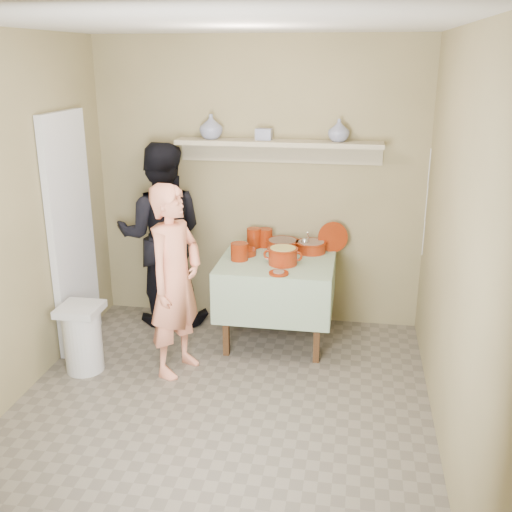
% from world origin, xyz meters
% --- Properties ---
extents(ground, '(3.50, 3.50, 0.00)m').
position_xyz_m(ground, '(0.00, 0.00, 0.00)').
color(ground, '#686052').
rests_on(ground, ground).
extents(tile_panel, '(0.06, 0.70, 2.00)m').
position_xyz_m(tile_panel, '(-1.46, 0.95, 1.00)').
color(tile_panel, silver).
rests_on(tile_panel, ground).
extents(plate_stack_a, '(0.13, 0.13, 0.18)m').
position_xyz_m(plate_stack_a, '(-0.01, 1.56, 0.85)').
color(plate_stack_a, '#6D1A06').
rests_on(plate_stack_a, serving_table).
extents(plate_stack_b, '(0.14, 0.14, 0.16)m').
position_xyz_m(plate_stack_b, '(0.09, 1.60, 0.84)').
color(plate_stack_b, '#6D1A06').
rests_on(plate_stack_b, serving_table).
extents(bowl_stack, '(0.15, 0.15, 0.15)m').
position_xyz_m(bowl_stack, '(-0.07, 1.18, 0.84)').
color(bowl_stack, '#6D1A06').
rests_on(bowl_stack, serving_table).
extents(empty_bowl, '(0.18, 0.18, 0.05)m').
position_xyz_m(empty_bowl, '(-0.04, 1.32, 0.79)').
color(empty_bowl, '#6D1A06').
rests_on(empty_bowl, serving_table).
extents(propped_lid, '(0.29, 0.18, 0.27)m').
position_xyz_m(propped_lid, '(0.70, 1.59, 0.88)').
color(propped_lid, '#6D1A06').
rests_on(propped_lid, serving_table).
extents(vase_right, '(0.21, 0.21, 0.19)m').
position_xyz_m(vase_right, '(0.71, 1.64, 1.81)').
color(vase_right, navy).
rests_on(vase_right, wall_shelf).
extents(vase_left, '(0.22, 0.22, 0.21)m').
position_xyz_m(vase_left, '(-0.40, 1.63, 1.83)').
color(vase_left, navy).
rests_on(vase_left, wall_shelf).
extents(ceramic_box, '(0.14, 0.11, 0.10)m').
position_xyz_m(ceramic_box, '(0.07, 1.64, 1.77)').
color(ceramic_box, navy).
rests_on(ceramic_box, wall_shelf).
extents(person_cook, '(0.53, 0.65, 1.53)m').
position_xyz_m(person_cook, '(-0.46, 0.59, 0.76)').
color(person_cook, '#F08A67').
rests_on(person_cook, ground).
extents(person_helper, '(0.93, 0.79, 1.70)m').
position_xyz_m(person_helper, '(-0.86, 1.50, 0.85)').
color(person_helper, black).
rests_on(person_helper, ground).
extents(room_shell, '(3.04, 3.54, 2.62)m').
position_xyz_m(room_shell, '(0.00, 0.00, 1.61)').
color(room_shell, '#908458').
rests_on(room_shell, ground).
extents(serving_table, '(0.97, 0.97, 0.76)m').
position_xyz_m(serving_table, '(0.25, 1.28, 0.64)').
color(serving_table, '#4C2D16').
rests_on(serving_table, ground).
extents(cazuela_meat_a, '(0.30, 0.30, 0.10)m').
position_xyz_m(cazuela_meat_a, '(0.26, 1.51, 0.82)').
color(cazuela_meat_a, '#711300').
rests_on(cazuela_meat_a, serving_table).
extents(cazuela_meat_b, '(0.28, 0.28, 0.10)m').
position_xyz_m(cazuela_meat_b, '(0.52, 1.50, 0.82)').
color(cazuela_meat_b, '#711300').
rests_on(cazuela_meat_b, serving_table).
extents(ladle, '(0.08, 0.26, 0.19)m').
position_xyz_m(ladle, '(0.47, 1.46, 0.87)').
color(ladle, silver).
rests_on(ladle, cazuela_meat_b).
extents(cazuela_rice, '(0.33, 0.25, 0.14)m').
position_xyz_m(cazuela_rice, '(0.31, 1.13, 0.85)').
color(cazuela_rice, '#711300').
rests_on(cazuela_rice, serving_table).
extents(front_plate, '(0.16, 0.16, 0.03)m').
position_xyz_m(front_plate, '(0.31, 0.89, 0.77)').
color(front_plate, '#6D1A06').
rests_on(front_plate, serving_table).
extents(wall_shelf, '(1.80, 0.25, 0.21)m').
position_xyz_m(wall_shelf, '(0.20, 1.65, 1.67)').
color(wall_shelf, tan).
rests_on(wall_shelf, room_shell).
extents(trash_bin, '(0.32, 0.32, 0.56)m').
position_xyz_m(trash_bin, '(-1.20, 0.46, 0.28)').
color(trash_bin, silver).
rests_on(trash_bin, ground).
extents(electrical_cord, '(0.01, 0.05, 0.90)m').
position_xyz_m(electrical_cord, '(1.47, 1.48, 1.25)').
color(electrical_cord, silver).
rests_on(electrical_cord, wall_shelf).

